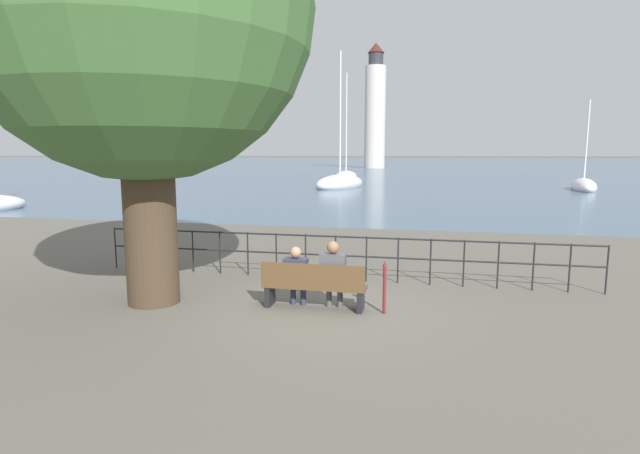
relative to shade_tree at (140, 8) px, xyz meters
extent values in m
plane|color=#605B51|center=(3.18, 0.32, -5.53)|extent=(1000.00, 1000.00, 0.00)
cube|color=#47607A|center=(3.18, 160.54, -5.53)|extent=(600.00, 300.00, 0.01)
cylinder|color=#423323|center=(0.00, 0.00, -3.86)|extent=(0.99, 0.99, 3.34)
sphere|color=#3D6633|center=(0.00, 0.00, 0.05)|extent=(6.41, 6.41, 6.41)
cube|color=brown|center=(3.18, 0.32, -5.11)|extent=(1.97, 0.45, 0.05)
cube|color=brown|center=(3.18, 0.11, -4.86)|extent=(1.97, 0.04, 0.45)
cube|color=black|center=(2.29, 0.32, -5.33)|extent=(0.10, 0.41, 0.40)
cube|color=black|center=(4.06, 0.32, -5.33)|extent=(0.10, 0.41, 0.40)
cylinder|color=#2D3347|center=(2.72, 0.47, -5.31)|extent=(0.11, 0.11, 0.45)
cylinder|color=#2D3347|center=(2.92, 0.47, -5.31)|extent=(0.11, 0.11, 0.45)
cube|color=#2D3347|center=(2.82, 0.39, -5.03)|extent=(0.38, 0.26, 0.14)
cube|color=#2D3347|center=(2.82, 0.30, -4.83)|extent=(0.45, 0.24, 0.50)
sphere|color=#A87A5B|center=(2.82, 0.30, -4.46)|extent=(0.21, 0.21, 0.21)
cylinder|color=#4C4C51|center=(3.43, 0.47, -5.31)|extent=(0.11, 0.11, 0.45)
cylinder|color=#4C4C51|center=(3.65, 0.47, -5.31)|extent=(0.11, 0.11, 0.45)
cube|color=#4C4C51|center=(3.54, 0.39, -5.03)|extent=(0.41, 0.26, 0.14)
cube|color=#4C4C51|center=(3.54, 0.30, -4.77)|extent=(0.48, 0.24, 0.62)
sphere|color=#846047|center=(3.54, 0.30, -4.34)|extent=(0.23, 0.23, 0.23)
cylinder|color=black|center=(-2.56, 2.52, -5.01)|extent=(0.04, 0.04, 1.05)
cylinder|color=black|center=(-1.84, 2.52, -5.01)|extent=(0.04, 0.04, 1.05)
cylinder|color=black|center=(-1.13, 2.52, -5.01)|extent=(0.04, 0.04, 1.05)
cylinder|color=black|center=(-0.41, 2.52, -5.01)|extent=(0.04, 0.04, 1.05)
cylinder|color=black|center=(0.31, 2.52, -5.01)|extent=(0.04, 0.04, 1.05)
cylinder|color=black|center=(1.03, 2.52, -5.01)|extent=(0.04, 0.04, 1.05)
cylinder|color=black|center=(1.74, 2.52, -5.01)|extent=(0.04, 0.04, 1.05)
cylinder|color=black|center=(2.46, 2.52, -5.01)|extent=(0.04, 0.04, 1.05)
cylinder|color=black|center=(3.18, 2.52, -5.01)|extent=(0.04, 0.04, 1.05)
cylinder|color=black|center=(3.90, 2.52, -5.01)|extent=(0.04, 0.04, 1.05)
cylinder|color=black|center=(4.61, 2.52, -5.01)|extent=(0.04, 0.04, 1.05)
cylinder|color=black|center=(5.33, 2.52, -5.01)|extent=(0.04, 0.04, 1.05)
cylinder|color=black|center=(6.05, 2.52, -5.01)|extent=(0.04, 0.04, 1.05)
cylinder|color=black|center=(6.77, 2.52, -5.01)|extent=(0.04, 0.04, 1.05)
cylinder|color=black|center=(7.48, 2.52, -5.01)|extent=(0.04, 0.04, 1.05)
cylinder|color=black|center=(8.20, 2.52, -5.01)|extent=(0.04, 0.04, 1.05)
cylinder|color=black|center=(8.92, 2.52, -5.01)|extent=(0.04, 0.04, 1.05)
cylinder|color=black|center=(3.18, 2.52, -4.51)|extent=(11.48, 0.04, 0.04)
cylinder|color=black|center=(3.18, 2.52, -4.96)|extent=(11.48, 0.04, 0.04)
cylinder|color=maroon|center=(4.51, 0.27, -5.10)|extent=(0.06, 0.06, 0.87)
cone|color=maroon|center=(4.51, 0.27, -4.60)|extent=(0.09, 0.09, 0.12)
ellipsoid|color=silver|center=(-2.16, 33.31, -5.21)|extent=(4.63, 7.13, 1.64)
cylinder|color=silver|center=(-2.16, 33.31, 0.50)|extent=(0.14, 0.14, 10.44)
ellipsoid|color=white|center=(17.30, 34.70, -5.26)|extent=(2.48, 6.06, 1.37)
cylinder|color=silver|center=(17.30, 34.70, -1.67)|extent=(0.14, 0.14, 6.36)
ellipsoid|color=white|center=(-3.91, 47.15, -5.26)|extent=(2.36, 5.62, 1.37)
cylinder|color=silver|center=(-3.91, 47.15, 0.63)|extent=(0.14, 0.14, 10.96)
cylinder|color=beige|center=(-5.41, 90.69, 4.23)|extent=(4.04, 4.04, 19.53)
cylinder|color=#2D2D33|center=(-5.41, 90.69, 15.18)|extent=(2.83, 2.83, 2.38)
cone|color=#4C1E19|center=(-5.41, 90.69, 17.33)|extent=(3.23, 3.23, 1.90)
camera|label=1|loc=(5.24, -8.63, -2.61)|focal=28.00mm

